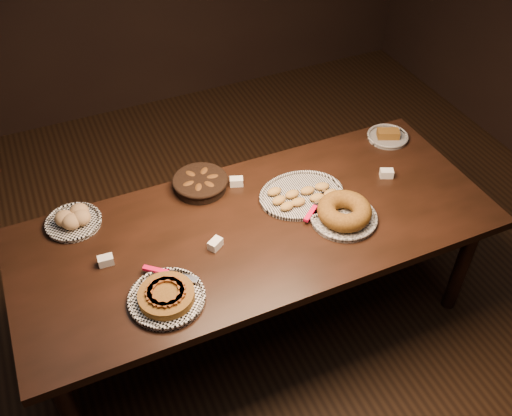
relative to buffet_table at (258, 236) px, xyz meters
name	(u,v)px	position (x,y,z in m)	size (l,w,h in m)	color
ground	(257,316)	(0.00, 0.00, -0.68)	(5.00, 5.00, 0.00)	black
buffet_table	(258,236)	(0.00, 0.00, 0.00)	(2.40, 1.00, 0.75)	black
apple_tart_plate	(166,296)	(-0.55, -0.26, 0.10)	(0.34, 0.38, 0.06)	white
madeleine_platter	(301,195)	(0.29, 0.10, 0.09)	(0.45, 0.37, 0.05)	black
bundt_cake_plate	(344,213)	(0.41, -0.14, 0.12)	(0.37, 0.39, 0.11)	black
croissant_basket	(200,182)	(-0.16, 0.38, 0.12)	(0.31, 0.31, 0.07)	black
bread_roll_plate	(74,219)	(-0.83, 0.38, 0.11)	(0.28, 0.28, 0.09)	white
loaf_plate	(388,136)	(1.00, 0.36, 0.09)	(0.24, 0.24, 0.06)	black
tent_cards	(261,210)	(0.05, 0.07, 0.10)	(1.62, 0.45, 0.04)	white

